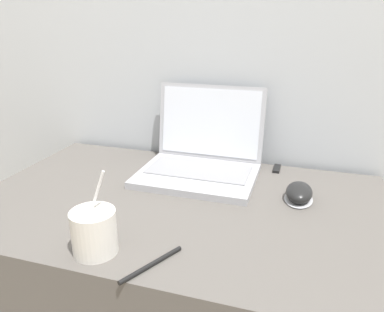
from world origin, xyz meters
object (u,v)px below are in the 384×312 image
(drink_cup, at_px, (94,231))
(computer_mouse, at_px, (299,193))
(pen, at_px, (152,264))
(laptop, at_px, (202,156))
(usb_stick, at_px, (277,169))

(drink_cup, bearing_deg, computer_mouse, 43.30)
(drink_cup, bearing_deg, pen, -5.00)
(laptop, height_order, computer_mouse, laptop)
(computer_mouse, bearing_deg, pen, -124.49)
(computer_mouse, bearing_deg, laptop, 160.93)
(drink_cup, bearing_deg, usb_stick, 60.77)
(usb_stick, distance_m, pen, 0.59)
(computer_mouse, distance_m, pen, 0.45)
(drink_cup, bearing_deg, laptop, 78.88)
(computer_mouse, relative_size, usb_stick, 1.86)
(computer_mouse, bearing_deg, drink_cup, -136.70)
(pen, bearing_deg, computer_mouse, 55.51)
(laptop, distance_m, computer_mouse, 0.31)
(drink_cup, xyz_separation_m, pen, (0.13, -0.01, -0.04))
(pen, bearing_deg, usb_stick, 72.13)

